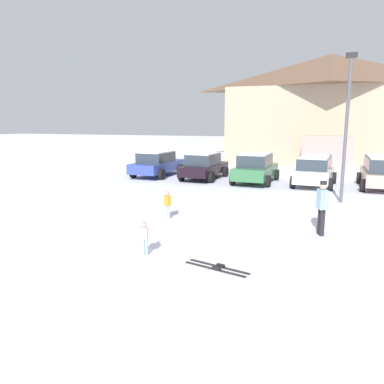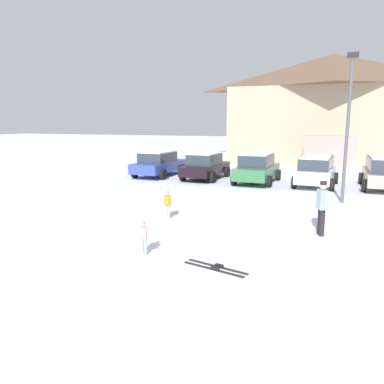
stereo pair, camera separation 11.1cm
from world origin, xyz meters
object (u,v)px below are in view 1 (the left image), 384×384
object	(u,v)px
parked_black_sedan	(204,166)
pair_of_skis	(217,268)
parked_blue_hatchback	(157,163)
skier_adult_in_blue_parka	(322,205)
skier_child_in_orange_jacket	(168,203)
parked_white_suv	(315,170)
skier_child_in_pink_snowsuit	(145,236)
parked_beige_suv	(382,171)
parked_green_coupe	(255,168)
ski_lodge	(328,108)
lamp_post	(347,121)

from	to	relation	value
parked_black_sedan	pair_of_skis	bearing A→B (deg)	-70.76
parked_blue_hatchback	pair_of_skis	bearing A→B (deg)	-59.91
parked_black_sedan	skier_adult_in_blue_parka	bearing A→B (deg)	-54.44
skier_child_in_orange_jacket	pair_of_skis	xyz separation A→B (m)	(2.95, -3.88, -0.54)
parked_white_suv	skier_child_in_pink_snowsuit	distance (m)	13.21
parked_beige_suv	pair_of_skis	world-z (taller)	parked_beige_suv
parked_green_coupe	skier_child_in_pink_snowsuit	size ratio (longest dim) A/B	4.83
skier_child_in_orange_jacket	skier_adult_in_blue_parka	xyz separation A→B (m)	(5.19, -0.22, 0.38)
skier_child_in_orange_jacket	parked_blue_hatchback	bearing A→B (deg)	116.84
parked_white_suv	skier_adult_in_blue_parka	size ratio (longest dim) A/B	2.49
parked_blue_hatchback	parked_green_coupe	xyz separation A→B (m)	(6.35, -0.55, 0.04)
skier_child_in_orange_jacket	skier_adult_in_blue_parka	distance (m)	5.21
ski_lodge	parked_beige_suv	world-z (taller)	ski_lodge
parked_green_coupe	lamp_post	xyz separation A→B (m)	(4.43, -4.00, 2.58)
parked_blue_hatchback	parked_beige_suv	distance (m)	12.84
pair_of_skis	parked_blue_hatchback	bearing A→B (deg)	120.09
parked_green_coupe	lamp_post	bearing A→B (deg)	-42.06
parked_blue_hatchback	skier_adult_in_blue_parka	world-z (taller)	skier_adult_in_blue_parka
pair_of_skis	lamp_post	bearing A→B (deg)	71.52
parked_beige_suv	pair_of_skis	xyz separation A→B (m)	(-5.03, -13.18, -0.89)
ski_lodge	skier_adult_in_blue_parka	bearing A→B (deg)	-89.80
parked_green_coupe	skier_child_in_orange_jacket	size ratio (longest dim) A/B	4.35
parked_green_coupe	skier_adult_in_blue_parka	xyz separation A→B (m)	(3.70, -9.26, 0.10)
parked_green_coupe	pair_of_skis	distance (m)	13.02
parked_green_coupe	parked_white_suv	bearing A→B (deg)	-0.07
skier_adult_in_blue_parka	lamp_post	bearing A→B (deg)	82.04
pair_of_skis	parked_beige_suv	bearing A→B (deg)	69.09
parked_blue_hatchback	skier_child_in_pink_snowsuit	xyz separation A→B (m)	(5.78, -13.22, -0.30)
ski_lodge	parked_beige_suv	size ratio (longest dim) A/B	3.94
parked_white_suv	parked_beige_suv	size ratio (longest dim) A/B	0.97
ski_lodge	skier_child_in_orange_jacket	bearing A→B (deg)	-102.41
parked_blue_hatchback	parked_beige_suv	world-z (taller)	parked_beige_suv
parked_blue_hatchback	skier_adult_in_blue_parka	bearing A→B (deg)	-44.33
parked_blue_hatchback	ski_lodge	bearing A→B (deg)	53.83
parked_white_suv	skier_adult_in_blue_parka	distance (m)	9.27
skier_child_in_pink_snowsuit	skier_adult_in_blue_parka	xyz separation A→B (m)	(4.27, 3.40, 0.44)
parked_black_sedan	ski_lodge	bearing A→B (deg)	63.84
ski_lodge	pair_of_skis	distance (m)	27.56
parked_green_coupe	skier_child_in_orange_jacket	world-z (taller)	parked_green_coupe
parked_blue_hatchback	parked_green_coupe	world-z (taller)	parked_green_coupe
skier_adult_in_blue_parka	parked_white_suv	bearing A→B (deg)	93.14
parked_beige_suv	parked_green_coupe	bearing A→B (deg)	-177.65
parked_beige_suv	lamp_post	xyz separation A→B (m)	(-2.06, -4.26, 2.52)
parked_blue_hatchback	skier_adult_in_blue_parka	xyz separation A→B (m)	(10.05, -9.81, 0.14)
parked_black_sedan	parked_white_suv	distance (m)	6.38
skier_child_in_orange_jacket	parked_black_sedan	bearing A→B (deg)	100.15
parked_black_sedan	parked_green_coupe	xyz separation A→B (m)	(3.18, -0.36, 0.04)
skier_child_in_pink_snowsuit	skier_adult_in_blue_parka	distance (m)	5.47
ski_lodge	parked_green_coupe	distance (m)	15.11
ski_lodge	parked_white_suv	bearing A→B (deg)	-91.71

